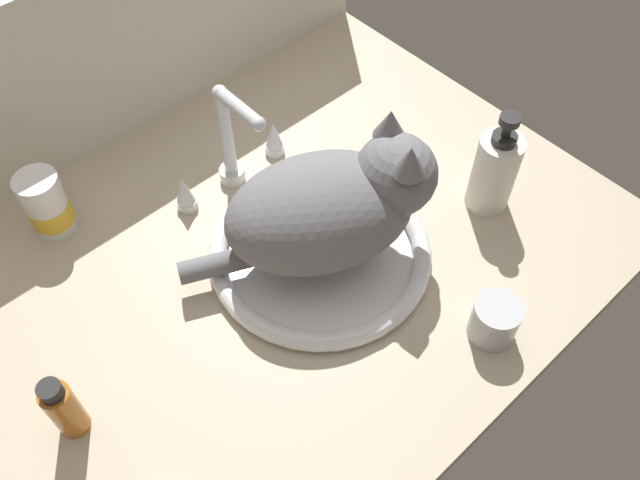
{
  "coord_description": "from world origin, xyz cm",
  "views": [
    {
      "loc": [
        -32.26,
        -45.91,
        82.72
      ],
      "look_at": [
        5.99,
        -4.01,
        7.0
      ],
      "focal_mm": 37.62,
      "sensor_mm": 36.0,
      "label": 1
    }
  ],
  "objects_px": {
    "faucet": "(231,149)",
    "metal_jar": "(494,320)",
    "cat": "(336,205)",
    "pill_bottle": "(47,206)",
    "amber_bottle": "(64,408)",
    "soap_pump_bottle": "(494,171)",
    "sink_basin": "(320,252)"
  },
  "relations": [
    {
      "from": "faucet",
      "to": "metal_jar",
      "type": "height_order",
      "value": "faucet"
    },
    {
      "from": "faucet",
      "to": "soap_pump_bottle",
      "type": "distance_m",
      "value": 0.39
    },
    {
      "from": "pill_bottle",
      "to": "metal_jar",
      "type": "xyz_separation_m",
      "value": [
        0.34,
        -0.55,
        -0.02
      ]
    },
    {
      "from": "faucet",
      "to": "cat",
      "type": "bearing_deg",
      "value": -84.25
    },
    {
      "from": "metal_jar",
      "to": "soap_pump_bottle",
      "type": "xyz_separation_m",
      "value": [
        0.18,
        0.15,
        0.04
      ]
    },
    {
      "from": "pill_bottle",
      "to": "soap_pump_bottle",
      "type": "distance_m",
      "value": 0.66
    },
    {
      "from": "faucet",
      "to": "metal_jar",
      "type": "xyz_separation_m",
      "value": [
        0.08,
        -0.45,
        -0.04
      ]
    },
    {
      "from": "sink_basin",
      "to": "soap_pump_bottle",
      "type": "relative_size",
      "value": 1.83
    },
    {
      "from": "cat",
      "to": "amber_bottle",
      "type": "distance_m",
      "value": 0.42
    },
    {
      "from": "sink_basin",
      "to": "faucet",
      "type": "relative_size",
      "value": 1.55
    },
    {
      "from": "amber_bottle",
      "to": "soap_pump_bottle",
      "type": "bearing_deg",
      "value": -9.54
    },
    {
      "from": "cat",
      "to": "metal_jar",
      "type": "distance_m",
      "value": 0.26
    },
    {
      "from": "pill_bottle",
      "to": "amber_bottle",
      "type": "relative_size",
      "value": 0.99
    },
    {
      "from": "cat",
      "to": "amber_bottle",
      "type": "relative_size",
      "value": 3.2
    },
    {
      "from": "cat",
      "to": "metal_jar",
      "type": "xyz_separation_m",
      "value": [
        0.06,
        -0.24,
        -0.08
      ]
    },
    {
      "from": "sink_basin",
      "to": "cat",
      "type": "relative_size",
      "value": 0.93
    },
    {
      "from": "cat",
      "to": "pill_bottle",
      "type": "xyz_separation_m",
      "value": [
        -0.28,
        0.32,
        -0.06
      ]
    },
    {
      "from": "faucet",
      "to": "amber_bottle",
      "type": "bearing_deg",
      "value": -155.04
    },
    {
      "from": "pill_bottle",
      "to": "amber_bottle",
      "type": "xyz_separation_m",
      "value": [
        -0.14,
        -0.29,
        0.0
      ]
    },
    {
      "from": "sink_basin",
      "to": "faucet",
      "type": "distance_m",
      "value": 0.21
    },
    {
      "from": "faucet",
      "to": "pill_bottle",
      "type": "height_order",
      "value": "faucet"
    },
    {
      "from": "sink_basin",
      "to": "soap_pump_bottle",
      "type": "xyz_separation_m",
      "value": [
        0.26,
        -0.1,
        0.06
      ]
    },
    {
      "from": "cat",
      "to": "soap_pump_bottle",
      "type": "xyz_separation_m",
      "value": [
        0.24,
        -0.09,
        -0.04
      ]
    },
    {
      "from": "pill_bottle",
      "to": "soap_pump_bottle",
      "type": "height_order",
      "value": "soap_pump_bottle"
    },
    {
      "from": "pill_bottle",
      "to": "amber_bottle",
      "type": "bearing_deg",
      "value": -115.31
    },
    {
      "from": "cat",
      "to": "pill_bottle",
      "type": "relative_size",
      "value": 3.24
    },
    {
      "from": "cat",
      "to": "amber_bottle",
      "type": "height_order",
      "value": "cat"
    },
    {
      "from": "faucet",
      "to": "sink_basin",
      "type": "bearing_deg",
      "value": -90.0
    },
    {
      "from": "amber_bottle",
      "to": "metal_jar",
      "type": "bearing_deg",
      "value": -28.7
    },
    {
      "from": "amber_bottle",
      "to": "sink_basin",
      "type": "bearing_deg",
      "value": -2.15
    },
    {
      "from": "soap_pump_bottle",
      "to": "cat",
      "type": "bearing_deg",
      "value": 160.42
    },
    {
      "from": "cat",
      "to": "metal_jar",
      "type": "height_order",
      "value": "cat"
    }
  ]
}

